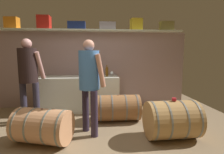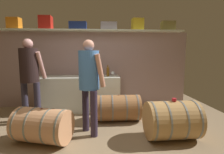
{
  "view_description": "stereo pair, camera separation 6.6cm",
  "coord_description": "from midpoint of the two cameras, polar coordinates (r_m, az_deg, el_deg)",
  "views": [
    {
      "loc": [
        0.1,
        -2.69,
        1.4
      ],
      "look_at": [
        0.38,
        0.5,
        0.99
      ],
      "focal_mm": 28.43,
      "sensor_mm": 36.0,
      "label": 1
    },
    {
      "loc": [
        0.17,
        -2.69,
        1.4
      ],
      "look_at": [
        0.38,
        0.5,
        0.99
      ],
      "focal_mm": 28.43,
      "sensor_mm": 36.0,
      "label": 2
    }
  ],
  "objects": [
    {
      "name": "back_wall_panel",
      "position": [
        4.85,
        -6.56,
        2.44
      ],
      "size": [
        5.04,
        0.1,
        1.99
      ],
      "primitive_type": "cube",
      "color": "gray",
      "rests_on": "ground"
    },
    {
      "name": "winemaker_pouring",
      "position": [
        3.07,
        -7.85,
        -0.06
      ],
      "size": [
        0.47,
        0.51,
        1.65
      ],
      "rotation": [
        0.0,
        0.0,
        -1.0
      ],
      "color": "#312639",
      "rests_on": "ground"
    },
    {
      "name": "wine_barrel_flank",
      "position": [
        3.81,
        1.54,
        -9.85
      ],
      "size": [
        0.9,
        0.56,
        0.56
      ],
      "rotation": [
        0.0,
        0.0,
        0.0
      ],
      "color": "#9E693C",
      "rests_on": "ground"
    },
    {
      "name": "toolcase_grey",
      "position": [
        4.74,
        -1.9,
        16.03
      ],
      "size": [
        0.42,
        0.2,
        0.2
      ],
      "primitive_type": "cube",
      "rotation": [
        0.0,
        0.0,
        0.03
      ],
      "color": "#968E99",
      "rests_on": "high_shelf_board"
    },
    {
      "name": "toolcase_olive",
      "position": [
        5.07,
        16.75,
        15.39
      ],
      "size": [
        0.35,
        0.2,
        0.24
      ],
      "primitive_type": "cube",
      "rotation": [
        0.0,
        0.0,
        -0.03
      ],
      "color": "olive",
      "rests_on": "high_shelf_board"
    },
    {
      "name": "toolcase_yellow",
      "position": [
        4.85,
        7.4,
        16.37
      ],
      "size": [
        0.3,
        0.25,
        0.3
      ],
      "primitive_type": "cube",
      "rotation": [
        0.0,
        0.0,
        0.05
      ],
      "color": "yellow",
      "rests_on": "high_shelf_board"
    },
    {
      "name": "wine_barrel_far",
      "position": [
        3.11,
        -21.95,
        -14.38
      ],
      "size": [
        0.97,
        0.77,
        0.56
      ],
      "rotation": [
        0.0,
        0.0,
        -0.29
      ],
      "color": "tan",
      "rests_on": "ground"
    },
    {
      "name": "toolcase_orange",
      "position": [
        5.18,
        -29.82,
        14.79
      ],
      "size": [
        0.31,
        0.23,
        0.28
      ],
      "primitive_type": "cube",
      "rotation": [
        0.0,
        0.0,
        -0.06
      ],
      "color": "orange",
      "rests_on": "high_shelf_board"
    },
    {
      "name": "work_cabinet",
      "position": [
        4.56,
        -11.06,
        -5.17
      ],
      "size": [
        1.98,
        0.67,
        0.85
      ],
      "primitive_type": "cube",
      "color": "white",
      "rests_on": "ground"
    },
    {
      "name": "red_funnel",
      "position": [
        4.58,
        -5.26,
        1.0
      ],
      "size": [
        0.11,
        0.11,
        0.1
      ],
      "primitive_type": "cone",
      "color": "red",
      "rests_on": "work_cabinet"
    },
    {
      "name": "wine_bottle_amber",
      "position": [
        4.47,
        -2.09,
        1.87
      ],
      "size": [
        0.07,
        0.07,
        0.28
      ],
      "color": "brown",
      "rests_on": "work_cabinet"
    },
    {
      "name": "wine_glass",
      "position": [
        4.4,
        -0.52,
        1.29
      ],
      "size": [
        0.08,
        0.08,
        0.13
      ],
      "color": "white",
      "rests_on": "work_cabinet"
    },
    {
      "name": "toolcase_navy",
      "position": [
        4.76,
        -11.7,
        15.84
      ],
      "size": [
        0.44,
        0.22,
        0.2
      ],
      "primitive_type": "cube",
      "rotation": [
        0.0,
        0.0,
        -0.02
      ],
      "color": "navy",
      "rests_on": "high_shelf_board"
    },
    {
      "name": "wine_barrel_near",
      "position": [
        3.19,
        18.11,
        -12.86
      ],
      "size": [
        0.86,
        0.66,
        0.65
      ],
      "rotation": [
        0.0,
        0.0,
        0.03
      ],
      "color": "tan",
      "rests_on": "ground"
    },
    {
      "name": "visitor_tasting",
      "position": [
        3.98,
        -25.72,
        1.53
      ],
      "size": [
        0.56,
        0.47,
        1.71
      ],
      "rotation": [
        0.0,
        0.0,
        -0.32
      ],
      "color": "#2F2B3C",
      "rests_on": "ground"
    },
    {
      "name": "tasting_cup",
      "position": [
        3.1,
        18.77,
        -6.82
      ],
      "size": [
        0.07,
        0.07,
        0.05
      ],
      "primitive_type": "cylinder",
      "color": "red",
      "rests_on": "wine_barrel_near"
    },
    {
      "name": "wine_bottle_dark",
      "position": [
        4.66,
        -8.43,
        2.15
      ],
      "size": [
        0.07,
        0.07,
        0.3
      ],
      "color": "black",
      "rests_on": "work_cabinet"
    },
    {
      "name": "high_shelf_board",
      "position": [
        4.72,
        -6.8,
        14.59
      ],
      "size": [
        4.64,
        0.4,
        0.03
      ],
      "primitive_type": "cube",
      "color": "silver",
      "rests_on": "back_wall_panel"
    },
    {
      "name": "toolcase_red",
      "position": [
        4.92,
        -21.36,
        15.98
      ],
      "size": [
        0.3,
        0.28,
        0.33
      ],
      "primitive_type": "cube",
      "rotation": [
        0.0,
        0.0,
        0.01
      ],
      "color": "red",
      "rests_on": "high_shelf_board"
    },
    {
      "name": "ground_plane",
      "position": [
        3.52,
        -7.03,
        -16.36
      ],
      "size": [
        6.24,
        7.47,
        0.02
      ],
      "primitive_type": "cube",
      "color": "#8B7456"
    }
  ]
}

